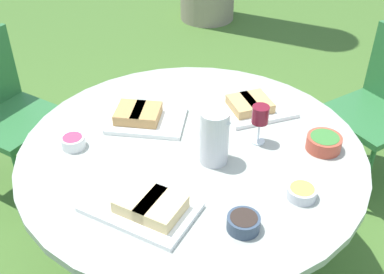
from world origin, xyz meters
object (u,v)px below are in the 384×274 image
at_px(dining_table, 192,167).
at_px(wine_glass, 260,116).
at_px(water_pitcher, 214,137).
at_px(chair_near_right, 2,105).
at_px(chair_near_left, 383,101).

bearing_deg(dining_table, wine_glass, 41.02).
xyz_separation_m(water_pitcher, wine_glass, (0.10, 0.21, 0.01)).
distance_m(dining_table, chair_near_right, 1.21).
xyz_separation_m(chair_near_left, water_pitcher, (-0.45, -1.13, 0.30)).
height_order(chair_near_left, wine_glass, chair_near_left).
height_order(dining_table, chair_near_left, chair_near_left).
height_order(dining_table, chair_near_right, chair_near_right).
height_order(dining_table, wine_glass, wine_glass).
distance_m(chair_near_right, water_pitcher, 1.35).
relative_size(dining_table, wine_glass, 8.20).
distance_m(chair_near_left, chair_near_right, 2.08).
distance_m(chair_near_left, water_pitcher, 1.25).
xyz_separation_m(dining_table, chair_near_left, (0.56, 1.11, -0.08)).
height_order(dining_table, water_pitcher, water_pitcher).
relative_size(chair_near_right, wine_glass, 5.07).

